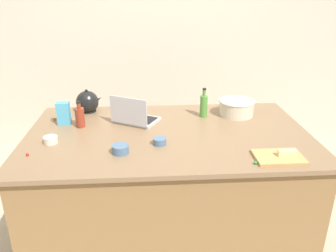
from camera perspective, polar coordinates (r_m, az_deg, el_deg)
ground_plane at (r=2.84m, az=0.00°, el=-17.95°), size 12.00×12.00×0.00m
wall_back at (r=4.07m, az=-1.83°, el=14.86°), size 8.00×0.10×2.60m
island_counter at (r=2.57m, az=0.00°, el=-10.30°), size 1.96×1.16×0.90m
laptop at (r=2.52m, az=-5.72°, el=1.53°), size 0.38×0.35×0.22m
mixing_bowl_large at (r=2.72m, az=11.45°, el=3.11°), size 0.28×0.28×0.12m
bottle_olive at (r=2.63m, az=6.02°, el=3.47°), size 0.06×0.06×0.23m
bottle_soy at (r=2.51m, az=-14.59°, el=1.52°), size 0.07×0.07×0.19m
kettle at (r=2.81m, az=-13.38°, el=3.92°), size 0.21×0.18×0.20m
cutting_board at (r=2.12m, az=18.10°, el=-4.98°), size 0.29×0.20×0.02m
butter_stick_left at (r=2.12m, az=19.39°, el=-4.26°), size 0.11×0.04×0.04m
ramekin_small at (r=2.33m, az=-19.13°, el=-2.21°), size 0.09×0.09×0.05m
ramekin_medium at (r=2.09m, az=-8.01°, el=-3.87°), size 0.10×0.10×0.05m
ramekin_wide at (r=2.18m, az=-1.41°, el=-2.58°), size 0.09×0.09×0.04m
candy_bag at (r=2.59m, az=-17.15°, el=2.03°), size 0.09×0.06×0.17m
candy_0 at (r=2.80m, az=-5.80°, el=2.83°), size 0.01×0.01×0.01m
candy_1 at (r=2.21m, az=-22.56°, el=-4.43°), size 0.02×0.02×0.02m
candy_2 at (r=2.71m, az=-18.48°, el=1.12°), size 0.02×0.02×0.02m
candy_3 at (r=2.69m, az=-7.73°, el=1.94°), size 0.02×0.02×0.02m
candy_4 at (r=2.02m, az=14.48°, el=-6.00°), size 0.02×0.02×0.02m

